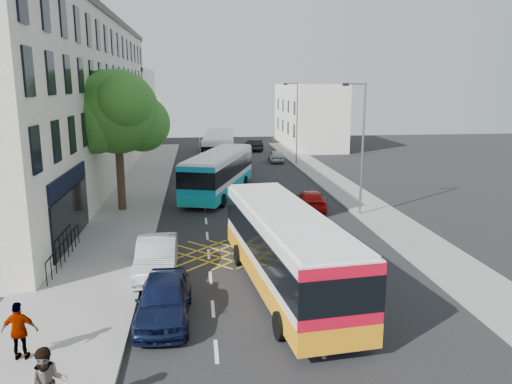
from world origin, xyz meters
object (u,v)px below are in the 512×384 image
object	(u,v)px
bus_near	(286,249)
parked_car_blue	(164,299)
red_hatchback	(311,200)
bus_far	(219,150)
lamp_far	(296,119)
distant_car_silver	(276,156)
parked_car_silver	(157,257)
bus_mid	(219,173)
motorbike	(279,298)
lamp_near	(361,142)
distant_car_dark	(254,145)
distant_car_grey	(210,145)
street_tree	(117,113)
pedestrian_far	(20,331)

from	to	relation	value
bus_near	parked_car_blue	bearing A→B (deg)	-161.89
red_hatchback	bus_far	bearing A→B (deg)	-68.70
lamp_far	bus_far	bearing A→B (deg)	-174.03
bus_far	distant_car_silver	xyz separation A→B (m)	(6.10, 3.12, -1.15)
bus_far	parked_car_silver	bearing A→B (deg)	-94.25
bus_mid	motorbike	size ratio (longest dim) A/B	5.60
motorbike	lamp_near	bearing A→B (deg)	49.05
distant_car_silver	distant_car_dark	xyz separation A→B (m)	(-1.28, 9.32, 0.06)
bus_near	bus_mid	distance (m)	17.83
distant_car_dark	bus_near	bearing A→B (deg)	78.86
lamp_near	distant_car_dark	size ratio (longest dim) A/B	1.92
lamp_far	distant_car_grey	world-z (taller)	lamp_far
lamp_far	bus_near	xyz separation A→B (m)	(-6.45, -30.54, -2.92)
bus_mid	parked_car_silver	world-z (taller)	bus_mid
lamp_near	parked_car_blue	bearing A→B (deg)	-131.26
street_tree	lamp_far	size ratio (longest dim) A/B	1.10
street_tree	parked_car_silver	distance (m)	12.87
distant_car_silver	distant_car_grey	bearing A→B (deg)	-52.88
street_tree	red_hatchback	size ratio (longest dim) A/B	2.07
street_tree	bus_mid	world-z (taller)	street_tree
bus_near	parked_car_blue	xyz separation A→B (m)	(-4.64, -2.11, -0.93)
distant_car_dark	motorbike	bearing A→B (deg)	78.25
bus_far	lamp_near	bearing A→B (deg)	-64.18
distant_car_dark	lamp_near	bearing A→B (deg)	88.90
bus_mid	red_hatchback	world-z (taller)	bus_mid
pedestrian_far	bus_far	bearing A→B (deg)	-100.55
bus_mid	distant_car_grey	world-z (taller)	bus_mid
bus_near	parked_car_blue	distance (m)	5.18
red_hatchback	distant_car_silver	distance (m)	20.20
parked_car_silver	distant_car_silver	world-z (taller)	parked_car_silver
bus_near	distant_car_grey	size ratio (longest dim) A/B	2.26
parked_car_blue	distant_car_grey	size ratio (longest dim) A/B	0.87
lamp_far	distant_car_dark	distance (m)	12.61
street_tree	distant_car_grey	distance (m)	30.23
parked_car_blue	lamp_far	bearing A→B (deg)	72.27
parked_car_blue	distant_car_silver	bearing A→B (deg)	75.82
lamp_far	bus_mid	bearing A→B (deg)	-122.83
distant_car_dark	street_tree	bearing A→B (deg)	61.28
parked_car_blue	red_hatchback	size ratio (longest dim) A/B	1.06
red_hatchback	pedestrian_far	xyz separation A→B (m)	(-12.55, -17.11, 0.42)
bus_mid	bus_far	xyz separation A→B (m)	(0.57, 12.00, 0.12)
bus_near	distant_car_dark	distance (m)	42.34
street_tree	pedestrian_far	world-z (taller)	street_tree
street_tree	bus_mid	distance (m)	9.00
distant_car_grey	distant_car_dark	distance (m)	5.33
bus_near	pedestrian_far	bearing A→B (deg)	-159.11
street_tree	lamp_near	xyz separation A→B (m)	(14.71, -2.97, -1.68)
lamp_far	pedestrian_far	xyz separation A→B (m)	(-15.08, -34.97, -3.58)
lamp_near	bus_near	bearing A→B (deg)	-121.48
lamp_near	parked_car_blue	world-z (taller)	lamp_near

